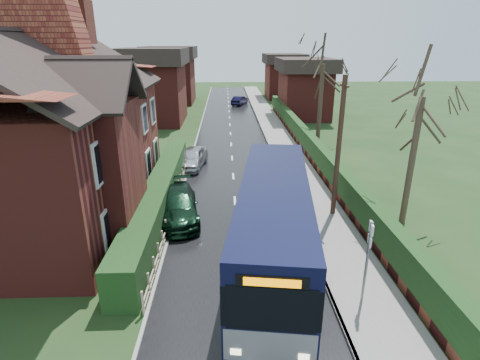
{
  "coord_description": "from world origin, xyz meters",
  "views": [
    {
      "loc": [
        -0.45,
        -12.85,
        8.24
      ],
      "look_at": [
        0.22,
        4.47,
        1.8
      ],
      "focal_mm": 28.0,
      "sensor_mm": 36.0,
      "label": 1
    }
  ],
  "objects_px": {
    "car_silver": "(192,158)",
    "car_green": "(177,205)",
    "bus_stop_sign": "(368,252)",
    "brick_house": "(49,129)",
    "bus": "(274,224)",
    "telegraph_pole": "(339,149)"
  },
  "relations": [
    {
      "from": "car_silver",
      "to": "car_green",
      "type": "xyz_separation_m",
      "value": [
        -0.1,
        -8.0,
        0.03
      ]
    },
    {
      "from": "bus_stop_sign",
      "to": "car_silver",
      "type": "bearing_deg",
      "value": 126.28
    },
    {
      "from": "brick_house",
      "to": "bus",
      "type": "relative_size",
      "value": 1.3
    },
    {
      "from": "car_green",
      "to": "bus_stop_sign",
      "type": "bearing_deg",
      "value": -52.91
    },
    {
      "from": "brick_house",
      "to": "telegraph_pole",
      "type": "bearing_deg",
      "value": -3.26
    },
    {
      "from": "bus",
      "to": "car_silver",
      "type": "relative_size",
      "value": 2.77
    },
    {
      "from": "bus_stop_sign",
      "to": "telegraph_pole",
      "type": "xyz_separation_m",
      "value": [
        0.86,
        6.74,
        1.47
      ]
    },
    {
      "from": "brick_house",
      "to": "car_silver",
      "type": "xyz_separation_m",
      "value": [
        5.93,
        7.22,
        -3.68
      ]
    },
    {
      "from": "car_silver",
      "to": "brick_house",
      "type": "bearing_deg",
      "value": -119.75
    },
    {
      "from": "brick_house",
      "to": "telegraph_pole",
      "type": "height_order",
      "value": "brick_house"
    },
    {
      "from": "bus_stop_sign",
      "to": "brick_house",
      "type": "bearing_deg",
      "value": 160.97
    },
    {
      "from": "bus",
      "to": "car_silver",
      "type": "height_order",
      "value": "bus"
    },
    {
      "from": "bus",
      "to": "car_green",
      "type": "xyz_separation_m",
      "value": [
        -4.24,
        4.04,
        -0.94
      ]
    },
    {
      "from": "car_silver",
      "to": "bus_stop_sign",
      "type": "distance_m",
      "value": 16.29
    },
    {
      "from": "telegraph_pole",
      "to": "car_silver",
      "type": "bearing_deg",
      "value": 127.57
    },
    {
      "from": "car_silver",
      "to": "telegraph_pole",
      "type": "bearing_deg",
      "value": -36.58
    },
    {
      "from": "bus",
      "to": "telegraph_pole",
      "type": "relative_size",
      "value": 1.64
    },
    {
      "from": "brick_house",
      "to": "car_green",
      "type": "height_order",
      "value": "brick_house"
    },
    {
      "from": "bus",
      "to": "bus_stop_sign",
      "type": "bearing_deg",
      "value": -37.6
    },
    {
      "from": "brick_house",
      "to": "car_green",
      "type": "xyz_separation_m",
      "value": [
        5.83,
        -0.78,
        -3.66
      ]
    },
    {
      "from": "brick_house",
      "to": "car_silver",
      "type": "relative_size",
      "value": 3.59
    },
    {
      "from": "bus",
      "to": "car_green",
      "type": "distance_m",
      "value": 5.93
    }
  ]
}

